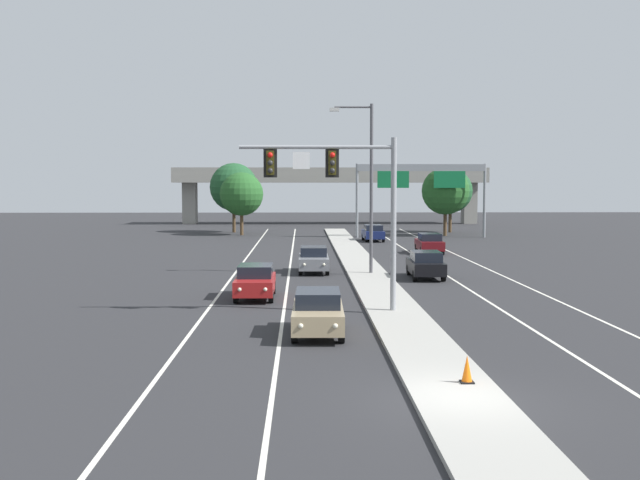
# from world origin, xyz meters

# --- Properties ---
(ground_plane) EXTENTS (260.00, 260.00, 0.00)m
(ground_plane) POSITION_xyz_m (0.00, 0.00, 0.00)
(ground_plane) COLOR #28282B
(median_island) EXTENTS (2.40, 110.00, 0.15)m
(median_island) POSITION_xyz_m (0.00, 18.00, 0.07)
(median_island) COLOR #9E9B93
(median_island) RESTS_ON ground
(lane_stripe_oncoming_center) EXTENTS (0.14, 100.00, 0.01)m
(lane_stripe_oncoming_center) POSITION_xyz_m (-4.70, 25.00, 0.00)
(lane_stripe_oncoming_center) COLOR silver
(lane_stripe_oncoming_center) RESTS_ON ground
(lane_stripe_receding_center) EXTENTS (0.14, 100.00, 0.01)m
(lane_stripe_receding_center) POSITION_xyz_m (4.70, 25.00, 0.00)
(lane_stripe_receding_center) COLOR silver
(lane_stripe_receding_center) RESTS_ON ground
(edge_stripe_left) EXTENTS (0.14, 100.00, 0.01)m
(edge_stripe_left) POSITION_xyz_m (-8.00, 25.00, 0.00)
(edge_stripe_left) COLOR silver
(edge_stripe_left) RESTS_ON ground
(edge_stripe_right) EXTENTS (0.14, 100.00, 0.01)m
(edge_stripe_right) POSITION_xyz_m (8.00, 25.00, 0.00)
(edge_stripe_right) COLOR silver
(edge_stripe_right) RESTS_ON ground
(overhead_signal_mast) EXTENTS (6.51, 0.44, 7.20)m
(overhead_signal_mast) POSITION_xyz_m (-2.15, 13.20, 5.30)
(overhead_signal_mast) COLOR gray
(overhead_signal_mast) RESTS_ON median_island
(street_lamp_median) EXTENTS (2.58, 0.28, 10.00)m
(street_lamp_median) POSITION_xyz_m (-0.01, 26.99, 5.79)
(street_lamp_median) COLOR #4C4C51
(street_lamp_median) RESTS_ON median_island
(car_oncoming_tan) EXTENTS (1.89, 4.50, 1.58)m
(car_oncoming_tan) POSITION_xyz_m (-3.35, 8.77, 0.82)
(car_oncoming_tan) COLOR tan
(car_oncoming_tan) RESTS_ON ground
(car_oncoming_red) EXTENTS (1.83, 4.47, 1.58)m
(car_oncoming_red) POSITION_xyz_m (-6.14, 17.79, 0.82)
(car_oncoming_red) COLOR maroon
(car_oncoming_red) RESTS_ON ground
(car_oncoming_grey) EXTENTS (1.83, 4.47, 1.58)m
(car_oncoming_grey) POSITION_xyz_m (-3.20, 28.46, 0.82)
(car_oncoming_grey) COLOR slate
(car_oncoming_grey) RESTS_ON ground
(car_receding_black) EXTENTS (1.91, 4.51, 1.58)m
(car_receding_black) POSITION_xyz_m (3.22, 25.33, 0.82)
(car_receding_black) COLOR black
(car_receding_black) RESTS_ON ground
(car_receding_darkred) EXTENTS (1.89, 4.50, 1.58)m
(car_receding_darkred) POSITION_xyz_m (6.12, 41.51, 0.82)
(car_receding_darkred) COLOR #5B0F14
(car_receding_darkred) RESTS_ON ground
(car_receding_navy) EXTENTS (1.90, 4.50, 1.58)m
(car_receding_navy) POSITION_xyz_m (2.88, 54.54, 0.82)
(car_receding_navy) COLOR #141E4C
(car_receding_navy) RESTS_ON ground
(traffic_cone_median_nose) EXTENTS (0.36, 0.36, 0.74)m
(traffic_cone_median_nose) POSITION_xyz_m (0.46, 1.26, 0.51)
(traffic_cone_median_nose) COLOR black
(traffic_cone_median_nose) RESTS_ON median_island
(highway_sign_gantry) EXTENTS (13.28, 0.42, 7.50)m
(highway_sign_gantry) POSITION_xyz_m (8.20, 59.47, 6.16)
(highway_sign_gantry) COLOR gray
(highway_sign_gantry) RESTS_ON ground
(overpass_bridge) EXTENTS (42.40, 6.40, 7.65)m
(overpass_bridge) POSITION_xyz_m (0.00, 87.31, 5.78)
(overpass_bridge) COLOR gray
(overpass_bridge) RESTS_ON ground
(tree_far_left_b) EXTENTS (4.63, 4.63, 6.70)m
(tree_far_left_b) POSITION_xyz_m (-10.31, 63.60, 4.38)
(tree_far_left_b) COLOR #4C3823
(tree_far_left_b) RESTS_ON ground
(tree_far_left_a) EXTENTS (5.40, 5.40, 7.81)m
(tree_far_left_a) POSITION_xyz_m (-11.55, 68.45, 5.10)
(tree_far_left_a) COLOR #4C3823
(tree_far_left_a) RESTS_ON ground
(tree_far_right_c) EXTENTS (4.94, 4.94, 7.15)m
(tree_far_right_c) POSITION_xyz_m (12.82, 67.86, 4.67)
(tree_far_right_c) COLOR #4C3823
(tree_far_right_c) RESTS_ON ground
(tree_far_right_b) EXTENTS (4.99, 4.99, 7.22)m
(tree_far_right_b) POSITION_xyz_m (11.16, 62.00, 4.72)
(tree_far_right_b) COLOR #4C3823
(tree_far_right_b) RESTS_ON ground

